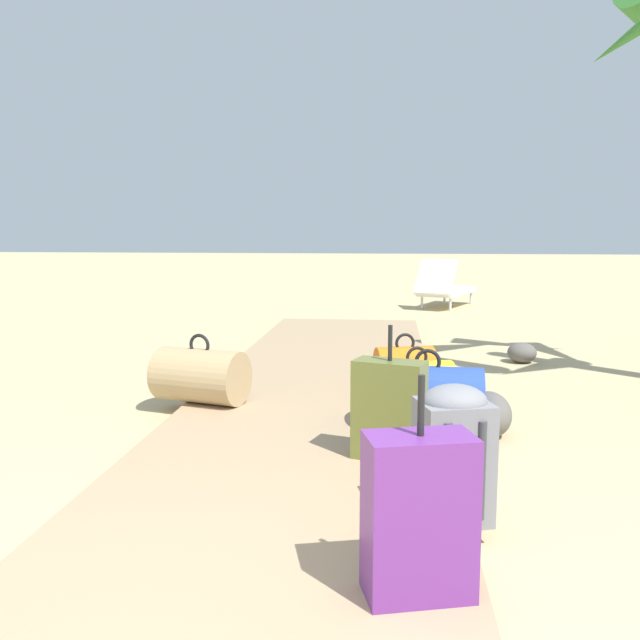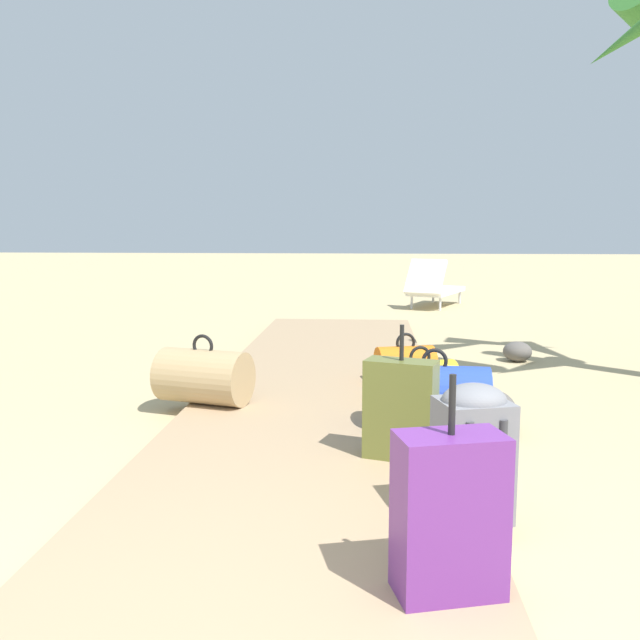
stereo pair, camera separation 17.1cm
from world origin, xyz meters
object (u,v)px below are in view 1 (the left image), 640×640
Objects in this scene: lounge_chair at (445,288)px; suitcase_purple at (419,516)px; suitcase_olive at (389,410)px; duffel_bag_yellow at (416,381)px; duffel_bag_blue at (427,397)px; duffel_bag_tan at (200,376)px; duffel_bag_orange at (405,364)px; backpack_grey at (453,450)px.

suitcase_purple is at bearing -94.98° from lounge_chair.
suitcase_olive is 1.24× the size of duffel_bag_yellow.
duffel_bag_tan is (-1.59, 0.46, -0.00)m from duffel_bag_blue.
suitcase_olive is 7.85m from lounge_chair.
duffel_bag_orange is at bearing 89.63° from suitcase_purple.
suitcase_purple reaches higher than duffel_bag_orange.
lounge_chair is (0.67, 7.20, 0.05)m from duffel_bag_blue.
suitcase_olive is at bearing -111.40° from duffel_bag_blue.
suitcase_purple is (-0.09, -2.66, 0.14)m from duffel_bag_yellow.
duffel_bag_tan is at bearing -150.72° from duffel_bag_orange.
duffel_bag_yellow is (-0.04, 0.68, -0.05)m from duffel_bag_blue.
suitcase_purple is at bearing -90.37° from duffel_bag_orange.
backpack_grey is at bearing -86.76° from duffel_bag_orange.
duffel_bag_blue is (-0.04, 1.36, -0.12)m from backpack_grey.
suitcase_purple is (-0.17, -0.62, -0.03)m from backpack_grey.
suitcase_purple is 2.85m from duffel_bag_tan.
lounge_chair is (0.63, 8.56, -0.06)m from backpack_grey.
duffel_bag_blue is at bearing -95.29° from lounge_chair.
backpack_grey reaches higher than duffel_bag_orange.
duffel_bag_blue is 1.29m from duffel_bag_orange.
duffel_bag_blue is at bearing 68.60° from suitcase_olive.
suitcase_olive reaches higher than duffel_bag_orange.
backpack_grey is 2.04m from duffel_bag_yellow.
duffel_bag_orange is 0.73× the size of duffel_bag_tan.
suitcase_olive is 1.72m from duffel_bag_tan.
duffel_bag_yellow is at bearing -83.29° from duffel_bag_orange.
lounge_chair reaches higher than duffel_bag_tan.
duffel_bag_orange is at bearing 93.24° from backpack_grey.
backpack_grey is 0.81× the size of suitcase_olive.
lounge_chair is at bearing 71.51° from duffel_bag_tan.
backpack_grey is at bearing -88.41° from duffel_bag_blue.
duffel_bag_orange is at bearing -97.51° from lounge_chair.
duffel_bag_blue is at bearing 86.16° from suitcase_purple.
duffel_bag_orange is at bearing 86.27° from suitcase_olive.
duffel_bag_orange is at bearing 94.97° from duffel_bag_blue.
backpack_grey is 1.37m from duffel_bag_blue.
backpack_grey is at bearing -94.20° from lounge_chair.
duffel_bag_tan is (-1.55, -0.21, 0.05)m from duffel_bag_yellow.
duffel_bag_yellow is (0.20, 1.28, -0.13)m from suitcase_olive.
lounge_chair is (0.80, 9.19, -0.04)m from suitcase_purple.
duffel_bag_orange is 0.68× the size of suitcase_purple.
duffel_bag_blue is 0.44× the size of lounge_chair.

